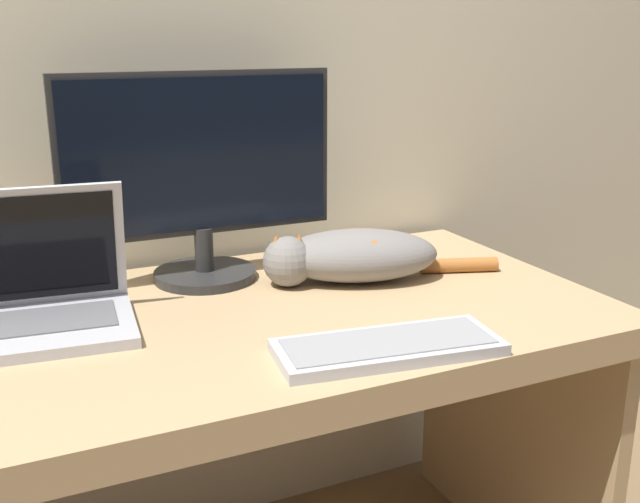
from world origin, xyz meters
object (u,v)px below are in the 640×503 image
(monitor, at_px, (200,174))
(cat, at_px, (351,255))
(external_keyboard, at_px, (388,347))
(laptop, at_px, (32,303))

(monitor, height_order, cat, monitor)
(external_keyboard, distance_m, cat, 0.38)
(external_keyboard, xyz_separation_m, cat, (0.12, 0.36, 0.05))
(monitor, height_order, laptop, monitor)
(laptop, height_order, cat, laptop)
(cat, bearing_deg, monitor, 171.32)
(laptop, relative_size, external_keyboard, 0.93)
(laptop, distance_m, cat, 0.64)
(laptop, relative_size, cat, 0.71)
(laptop, xyz_separation_m, external_keyboard, (0.52, -0.35, -0.04))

